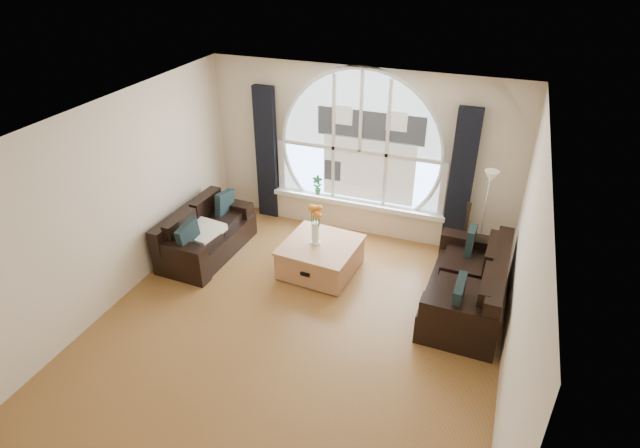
# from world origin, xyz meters

# --- Properties ---
(ground) EXTENTS (5.00, 5.50, 0.01)m
(ground) POSITION_xyz_m (0.00, 0.00, 0.00)
(ground) COLOR brown
(ground) RESTS_ON ground
(ceiling) EXTENTS (5.00, 5.50, 0.01)m
(ceiling) POSITION_xyz_m (0.00, 0.00, 2.70)
(ceiling) COLOR silver
(ceiling) RESTS_ON ground
(wall_back) EXTENTS (5.00, 0.01, 2.70)m
(wall_back) POSITION_xyz_m (0.00, 2.75, 1.35)
(wall_back) COLOR beige
(wall_back) RESTS_ON ground
(wall_front) EXTENTS (5.00, 0.01, 2.70)m
(wall_front) POSITION_xyz_m (0.00, -2.75, 1.35)
(wall_front) COLOR beige
(wall_front) RESTS_ON ground
(wall_left) EXTENTS (0.01, 5.50, 2.70)m
(wall_left) POSITION_xyz_m (-2.50, 0.00, 1.35)
(wall_left) COLOR beige
(wall_left) RESTS_ON ground
(wall_right) EXTENTS (0.01, 5.50, 2.70)m
(wall_right) POSITION_xyz_m (2.50, 0.00, 1.35)
(wall_right) COLOR beige
(wall_right) RESTS_ON ground
(attic_slope) EXTENTS (0.92, 5.50, 0.72)m
(attic_slope) POSITION_xyz_m (2.20, 0.00, 2.35)
(attic_slope) COLOR silver
(attic_slope) RESTS_ON ground
(arched_window) EXTENTS (2.60, 0.06, 2.15)m
(arched_window) POSITION_xyz_m (0.00, 2.72, 1.62)
(arched_window) COLOR silver
(arched_window) RESTS_ON wall_back
(window_sill) EXTENTS (2.90, 0.22, 0.08)m
(window_sill) POSITION_xyz_m (0.00, 2.65, 0.51)
(window_sill) COLOR white
(window_sill) RESTS_ON wall_back
(window_frame) EXTENTS (2.76, 0.08, 2.15)m
(window_frame) POSITION_xyz_m (0.00, 2.69, 1.62)
(window_frame) COLOR white
(window_frame) RESTS_ON wall_back
(neighbor_house) EXTENTS (1.70, 0.02, 1.50)m
(neighbor_house) POSITION_xyz_m (0.15, 2.71, 1.50)
(neighbor_house) COLOR silver
(neighbor_house) RESTS_ON wall_back
(curtain_left) EXTENTS (0.35, 0.12, 2.30)m
(curtain_left) POSITION_xyz_m (-1.60, 2.63, 1.15)
(curtain_left) COLOR black
(curtain_left) RESTS_ON ground
(curtain_right) EXTENTS (0.35, 0.12, 2.30)m
(curtain_right) POSITION_xyz_m (1.60, 2.63, 1.15)
(curtain_right) COLOR black
(curtain_right) RESTS_ON ground
(sofa_left) EXTENTS (0.90, 1.69, 0.73)m
(sofa_left) POSITION_xyz_m (-1.96, 1.15, 0.40)
(sofa_left) COLOR black
(sofa_left) RESTS_ON ground
(sofa_right) EXTENTS (0.99, 1.90, 0.83)m
(sofa_right) POSITION_xyz_m (1.95, 1.16, 0.40)
(sofa_right) COLOR black
(sofa_right) RESTS_ON ground
(coffee_chest) EXTENTS (1.12, 1.12, 0.51)m
(coffee_chest) POSITION_xyz_m (-0.14, 1.31, 0.25)
(coffee_chest) COLOR #AF744C
(coffee_chest) RESTS_ON ground
(throw_blanket) EXTENTS (0.62, 0.62, 0.10)m
(throw_blanket) POSITION_xyz_m (-1.92, 0.97, 0.50)
(throw_blanket) COLOR silver
(throw_blanket) RESTS_ON sofa_left
(vase_flowers) EXTENTS (0.24, 0.24, 0.70)m
(vase_flowers) POSITION_xyz_m (-0.22, 1.29, 0.86)
(vase_flowers) COLOR white
(vase_flowers) RESTS_ON coffee_chest
(floor_lamp) EXTENTS (0.24, 0.24, 1.60)m
(floor_lamp) POSITION_xyz_m (2.02, 2.16, 0.80)
(floor_lamp) COLOR #B2B2B2
(floor_lamp) RESTS_ON ground
(guitar) EXTENTS (0.37, 0.25, 1.06)m
(guitar) POSITION_xyz_m (1.79, 2.30, 0.53)
(guitar) COLOR #925C26
(guitar) RESTS_ON ground
(potted_plant) EXTENTS (0.20, 0.16, 0.33)m
(potted_plant) POSITION_xyz_m (-0.69, 2.65, 0.72)
(potted_plant) COLOR #1E6023
(potted_plant) RESTS_ON window_sill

